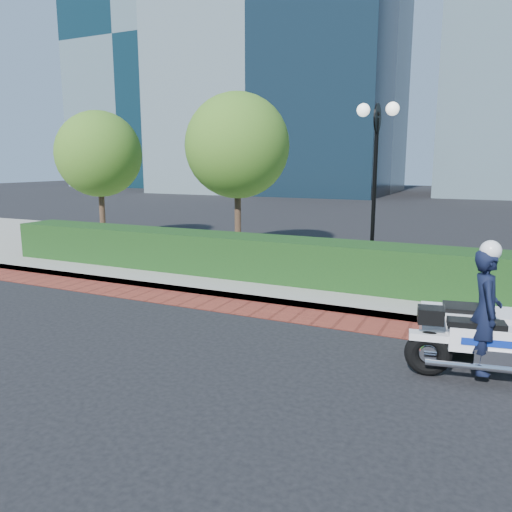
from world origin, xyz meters
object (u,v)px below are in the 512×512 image
at_px(tree_a, 99,154).
at_px(tree_b, 237,146).
at_px(police_motorcycle, 487,327).
at_px(lamppost, 375,162).

relative_size(tree_a, tree_b, 0.94).
height_order(tree_b, police_motorcycle, tree_b).
height_order(lamppost, police_motorcycle, lamppost).
relative_size(tree_b, police_motorcycle, 2.03).
bearing_deg(tree_a, tree_b, 0.00).
bearing_deg(police_motorcycle, lamppost, 108.73).
height_order(lamppost, tree_b, tree_b).
bearing_deg(lamppost, tree_b, 163.89).
bearing_deg(lamppost, tree_a, 172.59).
bearing_deg(tree_b, police_motorcycle, -41.29).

